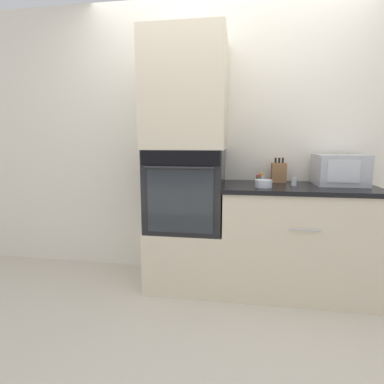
{
  "coord_description": "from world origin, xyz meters",
  "views": [
    {
      "loc": [
        0.12,
        -2.19,
        1.24
      ],
      "look_at": [
        -0.26,
        0.21,
        0.84
      ],
      "focal_mm": 28.0,
      "sensor_mm": 36.0,
      "label": 1
    }
  ],
  "objects": [
    {
      "name": "microwave",
      "position": [
        0.93,
        0.41,
        1.02
      ],
      "size": [
        0.38,
        0.34,
        0.25
      ],
      "color": "#B2B5BA",
      "rests_on": "counter_unit"
    },
    {
      "name": "wall_oven",
      "position": [
        -0.32,
        0.3,
        0.85
      ],
      "size": [
        0.62,
        0.64,
        0.67
      ],
      "color": "black",
      "rests_on": "oven_cabinet_base"
    },
    {
      "name": "oven_cabinet_upper",
      "position": [
        -0.32,
        0.3,
        1.64
      ],
      "size": [
        0.65,
        0.6,
        0.9
      ],
      "color": "beige",
      "rests_on": "wall_oven"
    },
    {
      "name": "condiment_jar_near",
      "position": [
        0.31,
        0.43,
        0.94
      ],
      "size": [
        0.05,
        0.05,
        0.09
      ],
      "color": "silver",
      "rests_on": "counter_unit"
    },
    {
      "name": "knife_block",
      "position": [
        0.46,
        0.5,
        0.99
      ],
      "size": [
        0.12,
        0.11,
        0.21
      ],
      "color": "olive",
      "rests_on": "counter_unit"
    },
    {
      "name": "ground_plane",
      "position": [
        0.0,
        0.0,
        0.0
      ],
      "size": [
        12.0,
        12.0,
        0.0
      ],
      "primitive_type": "plane",
      "color": "beige"
    },
    {
      "name": "oven_cabinet_base",
      "position": [
        -0.32,
        0.3,
        0.26
      ],
      "size": [
        0.65,
        0.6,
        0.52
      ],
      "color": "beige",
      "rests_on": "ground_plane"
    },
    {
      "name": "condiment_jar_mid",
      "position": [
        0.28,
        0.31,
        0.94
      ],
      "size": [
        0.04,
        0.04,
        0.08
      ],
      "color": "#427047",
      "rests_on": "counter_unit"
    },
    {
      "name": "bowl",
      "position": [
        0.3,
        0.17,
        0.93
      ],
      "size": [
        0.13,
        0.13,
        0.06
      ],
      "color": "silver",
      "rests_on": "counter_unit"
    },
    {
      "name": "condiment_jar_far",
      "position": [
        0.55,
        0.29,
        0.93
      ],
      "size": [
        0.04,
        0.04,
        0.06
      ],
      "color": "silver",
      "rests_on": "counter_unit"
    },
    {
      "name": "counter_unit",
      "position": [
        0.6,
        0.3,
        0.45
      ],
      "size": [
        1.21,
        0.63,
        0.9
      ],
      "color": "beige",
      "rests_on": "ground_plane"
    },
    {
      "name": "wall_back",
      "position": [
        0.0,
        0.63,
        1.25
      ],
      "size": [
        8.0,
        0.05,
        2.5
      ],
      "color": "silver",
      "rests_on": "ground_plane"
    }
  ]
}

